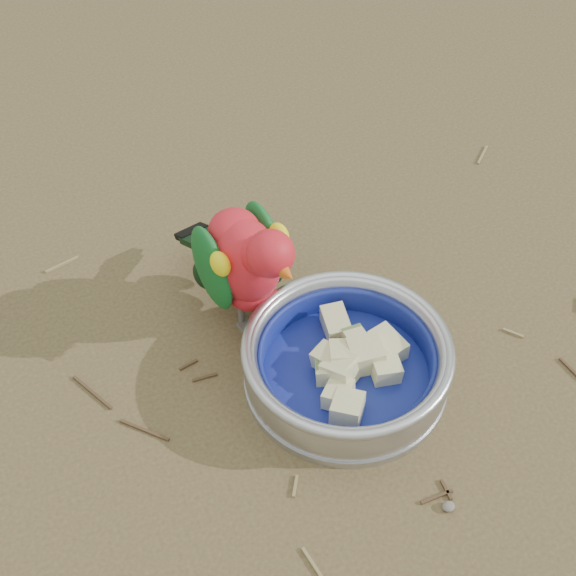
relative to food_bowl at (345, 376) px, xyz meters
name	(u,v)px	position (x,y,z in m)	size (l,w,h in m)	color
ground	(332,469)	(-0.06, -0.10, -0.01)	(60.00, 60.00, 0.00)	brown
food_bowl	(345,376)	(0.00, 0.00, 0.00)	(0.22, 0.22, 0.02)	#B2B2BA
bowl_wall	(347,359)	(0.00, 0.00, 0.03)	(0.22, 0.22, 0.04)	#B2B2BA
fruit_wedges	(346,363)	(0.00, 0.00, 0.02)	(0.13, 0.13, 0.03)	beige
lory_parrot	(246,269)	(-0.06, 0.13, 0.07)	(0.10, 0.20, 0.16)	red
ground_debris	(325,402)	(-0.03, -0.02, -0.01)	(0.90, 0.80, 0.01)	olive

